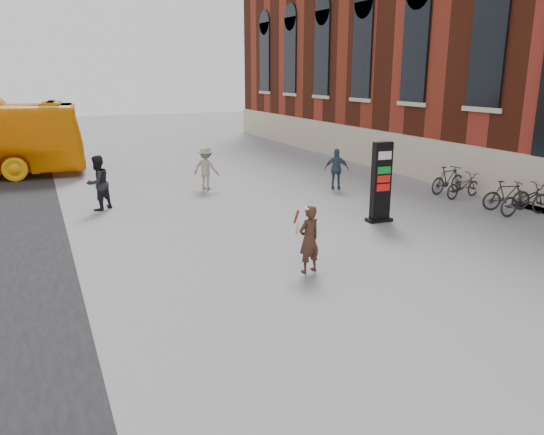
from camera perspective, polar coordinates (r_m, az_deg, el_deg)
name	(u,v)px	position (r m, az deg, el deg)	size (l,w,h in m)	color
ground	(299,261)	(12.95, 2.90, -4.73)	(100.00, 100.00, 0.00)	#9E9EA3
info_pylon	(381,182)	(16.45, 11.65, 3.73)	(0.81, 0.44, 2.46)	black
woman	(309,238)	(12.06, 3.97, -2.24)	(0.69, 0.65, 1.57)	#412519
pedestrian_a	(98,183)	(18.52, -18.22, 3.55)	(0.89, 0.69, 1.83)	black
pedestrian_b	(206,168)	(20.97, -7.11, 5.28)	(1.08, 0.62, 1.68)	gray
pedestrian_c	(337,169)	(20.96, 6.96, 5.18)	(0.94, 0.39, 1.61)	#384E60
bike_4	(525,200)	(18.83, 25.56, 1.76)	(0.68, 1.96, 1.03)	#26262B
bike_5	(507,195)	(19.29, 23.94, 2.18)	(0.47, 1.66, 1.00)	#26262B
bike_6	(463,186)	(20.66, 19.86, 3.24)	(0.60, 1.71, 0.90)	#26262B
bike_7	(448,180)	(21.21, 18.41, 3.88)	(0.50, 1.76, 1.06)	#26262B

